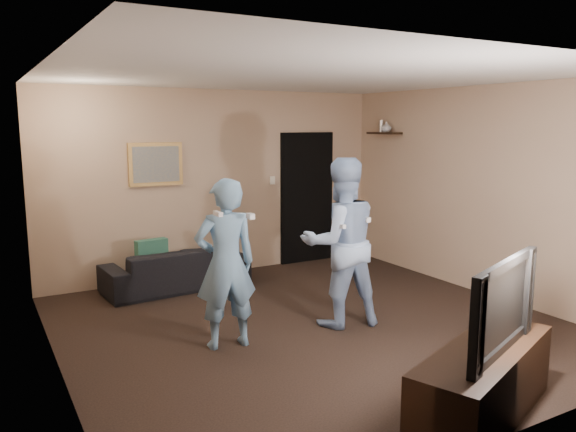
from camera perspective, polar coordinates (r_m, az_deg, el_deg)
ground at (r=6.11m, az=2.40°, el=-11.01°), size 5.00×5.00×0.00m
ceiling at (r=5.75m, az=2.58°, el=14.06°), size 5.00×5.00×0.04m
wall_back at (r=8.00m, az=-7.08°, el=3.34°), size 5.00×0.04×2.60m
wall_front at (r=3.94m, az=22.22°, el=-3.43°), size 5.00×0.04×2.60m
wall_left at (r=4.95m, az=-22.82°, el=-0.98°), size 0.04×5.00×2.60m
wall_right at (r=7.42m, az=19.09°, el=2.43°), size 0.04×5.00×2.60m
sofa at (r=7.48m, az=-11.28°, el=-5.21°), size 1.90×0.85×0.54m
throw_pillow at (r=7.34m, az=-13.67°, el=-3.89°), size 0.42×0.19×0.41m
painting_frame at (r=7.66m, az=-13.30°, el=5.15°), size 0.72×0.05×0.57m
painting_canvas at (r=7.63m, az=-13.24°, el=5.14°), size 0.62×0.01×0.47m
doorway at (r=8.67m, az=1.92°, el=1.86°), size 0.90×0.06×2.00m
light_switch at (r=8.34m, az=-1.60°, el=3.65°), size 0.08×0.02×0.12m
wall_shelf at (r=8.60m, az=9.74°, el=8.29°), size 0.20×0.60×0.03m
shelf_vase at (r=8.56m, az=9.95°, el=8.90°), size 0.19×0.19×0.16m
shelf_figurine at (r=8.65m, az=9.47°, el=9.00°), size 0.06×0.06×0.18m
tv_console at (r=4.48m, az=19.20°, el=-15.91°), size 1.64×1.04×0.56m
television at (r=4.27m, az=19.64°, el=-8.40°), size 1.14×0.56×0.67m
wii_player_left at (r=5.36m, az=-6.35°, el=-4.85°), size 0.63×0.52×1.63m
wii_player_right at (r=5.93m, az=5.36°, el=-2.70°), size 0.98×0.83×1.79m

